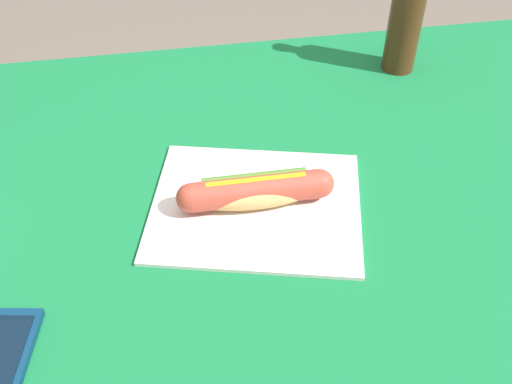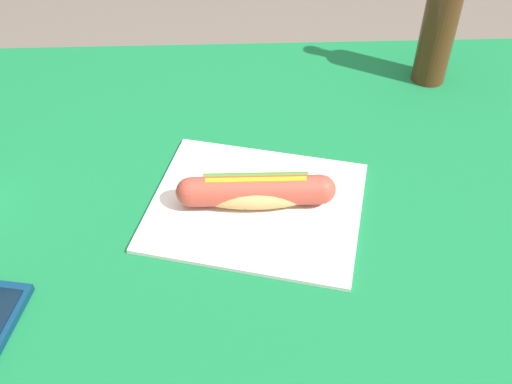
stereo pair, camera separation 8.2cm
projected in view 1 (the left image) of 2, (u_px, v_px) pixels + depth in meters
name	position (u px, v px, depth m)	size (l,w,h in m)	color
dining_table	(281.00, 272.00, 0.91)	(1.26, 1.01, 0.76)	brown
paper_wrapper	(256.00, 206.00, 0.84)	(0.30, 0.25, 0.01)	silver
hot_dog	(256.00, 191.00, 0.82)	(0.22, 0.05, 0.05)	tan
soda_bottle	(407.00, 13.00, 1.05)	(0.06, 0.06, 0.25)	#4C2814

